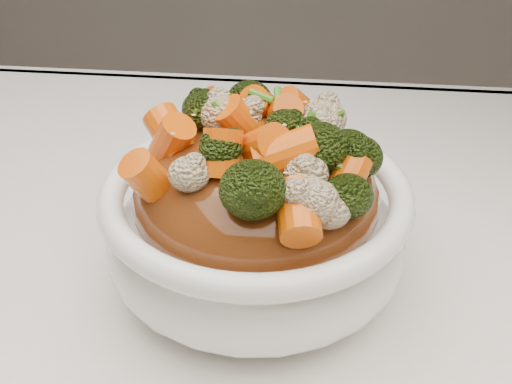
# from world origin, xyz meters

# --- Properties ---
(tablecloth) EXTENTS (1.20, 0.80, 0.04)m
(tablecloth) POSITION_xyz_m (0.00, 0.00, 0.73)
(tablecloth) COLOR white
(tablecloth) RESTS_ON dining_table
(bowl) EXTENTS (0.28, 0.28, 0.09)m
(bowl) POSITION_xyz_m (0.04, 0.02, 0.79)
(bowl) COLOR white
(bowl) RESTS_ON tablecloth
(sauce_base) EXTENTS (0.22, 0.22, 0.09)m
(sauce_base) POSITION_xyz_m (0.04, 0.02, 0.82)
(sauce_base) COLOR #602C10
(sauce_base) RESTS_ON bowl
(carrots) EXTENTS (0.22, 0.22, 0.05)m
(carrots) POSITION_xyz_m (0.04, 0.02, 0.88)
(carrots) COLOR #DF5807
(carrots) RESTS_ON sauce_base
(broccoli) EXTENTS (0.22, 0.22, 0.04)m
(broccoli) POSITION_xyz_m (0.04, 0.02, 0.88)
(broccoli) COLOR black
(broccoli) RESTS_ON sauce_base
(cauliflower) EXTENTS (0.22, 0.22, 0.04)m
(cauliflower) POSITION_xyz_m (0.04, 0.02, 0.88)
(cauliflower) COLOR beige
(cauliflower) RESTS_ON sauce_base
(scallions) EXTENTS (0.17, 0.17, 0.02)m
(scallions) POSITION_xyz_m (0.04, 0.02, 0.89)
(scallions) COLOR #3C781B
(scallions) RESTS_ON sauce_base
(sesame_seeds) EXTENTS (0.20, 0.20, 0.01)m
(sesame_seeds) POSITION_xyz_m (0.04, 0.02, 0.89)
(sesame_seeds) COLOR beige
(sesame_seeds) RESTS_ON sauce_base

